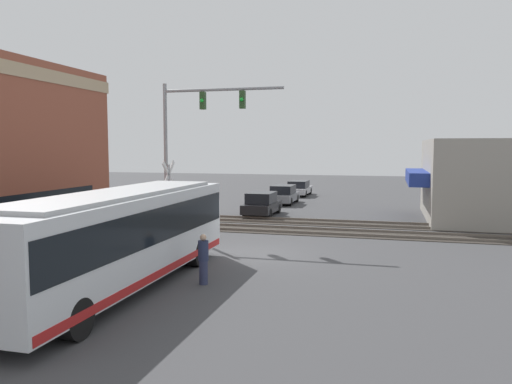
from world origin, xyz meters
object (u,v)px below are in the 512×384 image
(pedestrian_at_crossing, at_px, (192,220))
(crossing_signal, at_px, (169,190))
(parked_car_grey, at_px, (284,195))
(pedestrian_near_bus, at_px, (203,259))
(parked_car_black, at_px, (262,205))
(city_bus, at_px, (120,236))
(parked_car_silver, at_px, (299,189))

(pedestrian_at_crossing, bearing_deg, crossing_signal, 64.88)
(parked_car_grey, bearing_deg, pedestrian_at_crossing, 175.21)
(crossing_signal, distance_m, pedestrian_near_bus, 9.96)
(pedestrian_at_crossing, bearing_deg, parked_car_black, -8.50)
(city_bus, height_order, crossing_signal, crossing_signal)
(crossing_signal, distance_m, pedestrian_at_crossing, 2.20)
(parked_car_silver, xyz_separation_m, pedestrian_at_crossing, (-22.73, 1.32, 0.24))
(pedestrian_at_crossing, bearing_deg, parked_car_silver, -3.33)
(parked_car_grey, distance_m, pedestrian_at_crossing, 15.83)
(pedestrian_near_bus, bearing_deg, parked_car_grey, 5.49)
(pedestrian_near_bus, height_order, pedestrian_at_crossing, pedestrian_at_crossing)
(crossing_signal, bearing_deg, city_bus, -163.57)
(crossing_signal, height_order, parked_car_grey, crossing_signal)
(parked_car_grey, bearing_deg, pedestrian_near_bus, -174.51)
(crossing_signal, relative_size, pedestrian_near_bus, 2.30)
(parked_car_grey, xyz_separation_m, pedestrian_near_bus, (-23.47, -2.26, 0.15))
(crossing_signal, height_order, pedestrian_near_bus, crossing_signal)
(pedestrian_at_crossing, bearing_deg, pedestrian_near_bus, -155.06)
(city_bus, relative_size, parked_car_black, 2.71)
(crossing_signal, relative_size, pedestrian_at_crossing, 2.18)
(city_bus, distance_m, crossing_signal, 10.12)
(parked_car_silver, bearing_deg, parked_car_grey, 180.00)
(city_bus, distance_m, parked_car_silver, 31.72)
(city_bus, bearing_deg, pedestrian_at_crossing, 8.39)
(pedestrian_near_bus, bearing_deg, parked_car_silver, 4.24)
(parked_car_black, bearing_deg, city_bus, 180.00)
(parked_car_grey, height_order, pedestrian_near_bus, pedestrian_near_bus)
(parked_car_black, xyz_separation_m, pedestrian_at_crossing, (-8.85, 1.32, 0.19))
(parked_car_black, height_order, parked_car_silver, parked_car_black)
(pedestrian_near_bus, bearing_deg, parked_car_black, 7.77)
(city_bus, relative_size, parked_car_silver, 2.47)
(parked_car_black, height_order, pedestrian_near_bus, pedestrian_near_bus)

